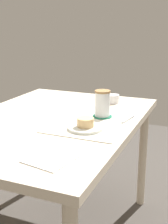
{
  "coord_description": "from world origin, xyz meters",
  "views": [
    {
      "loc": [
        -1.29,
        -0.72,
        1.17
      ],
      "look_at": [
        0.02,
        -0.17,
        0.75
      ],
      "focal_mm": 50.0,
      "sensor_mm": 36.0,
      "label": 1
    }
  ],
  "objects": [
    {
      "name": "coffee_mug",
      "position": [
        0.12,
        -0.23,
        0.77
      ],
      "size": [
        0.11,
        0.08,
        0.13
      ],
      "color": "white",
      "rests_on": "coffee_coaster"
    },
    {
      "name": "sugar_bowl",
      "position": [
        0.42,
        -0.19,
        0.73
      ],
      "size": [
        0.07,
        0.07,
        0.05
      ],
      "primitive_type": "cylinder",
      "color": "white",
      "rests_on": "dining_table"
    },
    {
      "name": "teaspoon",
      "position": [
        0.12,
        -0.36,
        0.71
      ],
      "size": [
        0.13,
        0.03,
        0.01
      ],
      "primitive_type": "cylinder",
      "rotation": [
        0.0,
        1.57,
        -0.19
      ],
      "color": "silver",
      "rests_on": "placemat"
    },
    {
      "name": "pastry_plate",
      "position": [
        -0.08,
        -0.22,
        0.71
      ],
      "size": [
        0.16,
        0.16,
        0.01
      ],
      "primitive_type": "cylinder",
      "color": "silver",
      "rests_on": "placemat"
    },
    {
      "name": "coffee_coaster",
      "position": [
        0.12,
        -0.23,
        0.71
      ],
      "size": [
        0.1,
        0.1,
        0.0
      ],
      "primitive_type": "cylinder",
      "color": "#196B4C",
      "rests_on": "placemat"
    },
    {
      "name": "paper_napkin",
      "position": [
        -0.41,
        -0.23,
        0.7
      ],
      "size": [
        0.18,
        0.18,
        0.0
      ],
      "primitive_type": "cube",
      "rotation": [
        0.0,
        0.0,
        -0.19
      ],
      "color": "white",
      "rests_on": "dining_table"
    },
    {
      "name": "placemat",
      "position": [
        0.02,
        -0.21,
        0.7
      ],
      "size": [
        0.43,
        0.34,
        0.0
      ],
      "primitive_type": "cube",
      "color": "silver",
      "rests_on": "dining_table"
    },
    {
      "name": "dining_table",
      "position": [
        0.0,
        0.0,
        0.63
      ],
      "size": [
        1.19,
        0.83,
        0.7
      ],
      "color": "beige",
      "rests_on": "ground_plane"
    },
    {
      "name": "pastry",
      "position": [
        -0.08,
        -0.22,
        0.74
      ],
      "size": [
        0.07,
        0.07,
        0.04
      ],
      "primitive_type": "cylinder",
      "color": "#E5BC7F",
      "rests_on": "pastry_plate"
    }
  ]
}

